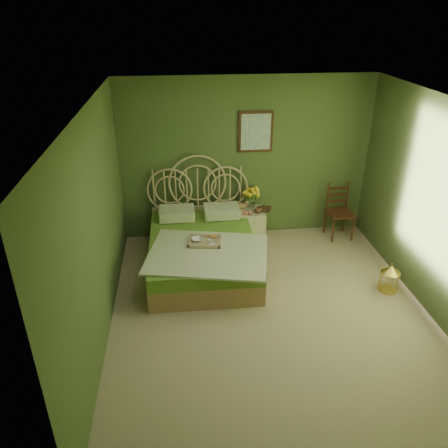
{
  "coord_description": "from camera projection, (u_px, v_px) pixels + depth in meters",
  "views": [
    {
      "loc": [
        -1.07,
        -4.34,
        3.53
      ],
      "look_at": [
        -0.49,
        1.0,
        0.8
      ],
      "focal_mm": 35.0,
      "sensor_mm": 36.0,
      "label": 1
    }
  ],
  "objects": [
    {
      "name": "wall_back",
      "position": [
        246.0,
        159.0,
        6.96
      ],
      "size": [
        4.0,
        0.0,
        4.0
      ],
      "primitive_type": "plane",
      "rotation": [
        1.57,
        0.0,
        0.0
      ],
      "color": "#4E6133",
      "rests_on": "floor"
    },
    {
      "name": "wall_art",
      "position": [
        256.0,
        132.0,
        6.74
      ],
      "size": [
        0.54,
        0.04,
        0.64
      ],
      "color": "#391A0F",
      "rests_on": "wall_back"
    },
    {
      "name": "wall_right",
      "position": [
        442.0,
        214.0,
        5.16
      ],
      "size": [
        0.0,
        4.5,
        4.5
      ],
      "primitive_type": "plane",
      "rotation": [
        1.57,
        0.0,
        -1.57
      ],
      "color": "#4E6133",
      "rests_on": "floor"
    },
    {
      "name": "nightstand",
      "position": [
        250.0,
        220.0,
        7.17
      ],
      "size": [
        0.47,
        0.48,
        0.94
      ],
      "color": "beige",
      "rests_on": "floor"
    },
    {
      "name": "ceiling",
      "position": [
        283.0,
        107.0,
        4.38
      ],
      "size": [
        4.5,
        4.5,
        0.0
      ],
      "primitive_type": "plane",
      "rotation": [
        3.14,
        0.0,
        0.0
      ],
      "color": "silver",
      "rests_on": "wall_back"
    },
    {
      "name": "chair",
      "position": [
        339.0,
        207.0,
        7.22
      ],
      "size": [
        0.43,
        0.43,
        0.92
      ],
      "rotation": [
        0.0,
        0.0,
        0.08
      ],
      "color": "#391A0F",
      "rests_on": "floor"
    },
    {
      "name": "birdcage",
      "position": [
        389.0,
        278.0,
        5.92
      ],
      "size": [
        0.25,
        0.25,
        0.39
      ],
      "rotation": [
        0.0,
        0.0,
        0.0
      ],
      "color": "gold",
      "rests_on": "floor"
    },
    {
      "name": "bed",
      "position": [
        202.0,
        248.0,
        6.42
      ],
      "size": [
        1.79,
        2.27,
        1.4
      ],
      "color": "tan",
      "rests_on": "floor"
    },
    {
      "name": "book_upper",
      "position": [
        260.0,
        208.0,
        7.1
      ],
      "size": [
        0.23,
        0.27,
        0.02
      ],
      "primitive_type": "imported",
      "rotation": [
        0.0,
        0.0,
        -0.32
      ],
      "color": "#472819",
      "rests_on": "nightstand"
    },
    {
      "name": "wall_left",
      "position": [
        97.0,
        231.0,
        4.77
      ],
      "size": [
        0.0,
        4.5,
        4.5
      ],
      "primitive_type": "plane",
      "rotation": [
        1.57,
        0.0,
        1.57
      ],
      "color": "#4E6133",
      "rests_on": "floor"
    },
    {
      "name": "floor",
      "position": [
        271.0,
        313.0,
        5.55
      ],
      "size": [
        4.5,
        4.5,
        0.0
      ],
      "primitive_type": "plane",
      "color": "tan",
      "rests_on": "ground"
    },
    {
      "name": "coffee_cup",
      "position": [
        211.0,
        242.0,
        6.04
      ],
      "size": [
        0.08,
        0.08,
        0.07
      ],
      "primitive_type": "imported",
      "rotation": [
        0.0,
        0.0,
        -0.03
      ],
      "color": "white",
      "rests_on": "bed"
    },
    {
      "name": "book_lower",
      "position": [
        260.0,
        209.0,
        7.11
      ],
      "size": [
        0.22,
        0.25,
        0.02
      ],
      "primitive_type": "imported",
      "rotation": [
        0.0,
        0.0,
        0.46
      ],
      "color": "#381E0F",
      "rests_on": "nightstand"
    },
    {
      "name": "cereal_bowl",
      "position": [
        197.0,
        239.0,
        6.13
      ],
      "size": [
        0.16,
        0.16,
        0.04
      ],
      "primitive_type": "imported",
      "rotation": [
        0.0,
        0.0,
        0.04
      ],
      "color": "white",
      "rests_on": "bed"
    }
  ]
}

